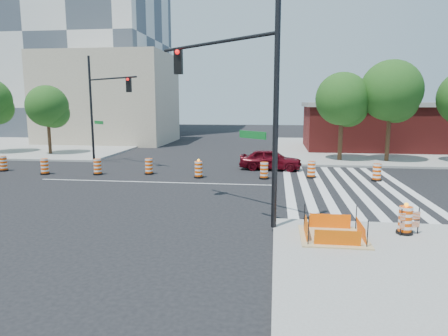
# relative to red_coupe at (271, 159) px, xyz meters

# --- Properties ---
(ground) EXTENTS (120.00, 120.00, 0.00)m
(ground) POSITION_rel_red_coupe_xyz_m (-6.70, -5.27, -0.73)
(ground) COLOR black
(ground) RESTS_ON ground
(sidewalk_ne) EXTENTS (22.00, 22.00, 0.15)m
(sidewalk_ne) POSITION_rel_red_coupe_xyz_m (11.30, 12.73, -0.65)
(sidewalk_ne) COLOR gray
(sidewalk_ne) RESTS_ON ground
(sidewalk_nw) EXTENTS (22.00, 22.00, 0.15)m
(sidewalk_nw) POSITION_rel_red_coupe_xyz_m (-24.70, 12.73, -0.65)
(sidewalk_nw) COLOR gray
(sidewalk_nw) RESTS_ON ground
(crosswalk_east) EXTENTS (6.75, 13.50, 0.01)m
(crosswalk_east) POSITION_rel_red_coupe_xyz_m (4.25, -5.27, -0.72)
(crosswalk_east) COLOR silver
(crosswalk_east) RESTS_ON ground
(lane_centerline) EXTENTS (14.00, 0.12, 0.01)m
(lane_centerline) POSITION_rel_red_coupe_xyz_m (-6.70, -5.27, -0.72)
(lane_centerline) COLOR silver
(lane_centerline) RESTS_ON ground
(excavation_pit) EXTENTS (2.20, 2.20, 0.90)m
(excavation_pit) POSITION_rel_red_coupe_xyz_m (2.30, -14.27, -0.50)
(excavation_pit) COLOR tan
(excavation_pit) RESTS_ON ground
(brick_storefront) EXTENTS (16.50, 8.50, 4.60)m
(brick_storefront) POSITION_rel_red_coupe_xyz_m (11.30, 12.73, 1.59)
(brick_storefront) COLOR maroon
(brick_storefront) RESTS_ON ground
(beige_midrise) EXTENTS (14.00, 10.00, 10.00)m
(beige_midrise) POSITION_rel_red_coupe_xyz_m (-18.70, 16.73, 4.27)
(beige_midrise) COLOR tan
(beige_midrise) RESTS_ON ground
(red_coupe) EXTENTS (4.37, 1.99, 1.45)m
(red_coupe) POSITION_rel_red_coupe_xyz_m (0.00, 0.00, 0.00)
(red_coupe) COLOR #510610
(red_coupe) RESTS_ON ground
(signal_pole_se) EXTENTS (5.22, 4.36, 8.79)m
(signal_pole_se) POSITION_rel_red_coupe_xyz_m (-1.12, -12.20, 4.65)
(signal_pole_se) COLOR black
(signal_pole_se) RESTS_ON ground
(signal_pole_nw) EXTENTS (5.00, 3.53, 7.92)m
(signal_pole_nw) POSITION_rel_red_coupe_xyz_m (-12.38, 0.85, 4.13)
(signal_pole_nw) COLOR black
(signal_pole_nw) RESTS_ON ground
(pit_drum) EXTENTS (0.56, 0.56, 1.11)m
(pit_drum) POSITION_rel_red_coupe_xyz_m (4.80, -13.56, -0.12)
(pit_drum) COLOR black
(pit_drum) RESTS_ON ground
(barricade) EXTENTS (0.75, 0.36, 0.94)m
(barricade) POSITION_rel_red_coupe_xyz_m (4.91, -13.66, -0.06)
(barricade) COLOR #F04B05
(barricade) RESTS_ON ground
(tree_north_b) EXTENTS (3.57, 3.57, 6.07)m
(tree_north_b) POSITION_rel_red_coupe_xyz_m (-19.30, 5.17, 3.35)
(tree_north_b) COLOR #382314
(tree_north_b) RESTS_ON ground
(tree_north_c) EXTENTS (4.06, 4.06, 6.91)m
(tree_north_c) POSITION_rel_red_coupe_xyz_m (5.38, 4.47, 3.91)
(tree_north_c) COLOR #382314
(tree_north_c) RESTS_ON ground
(tree_north_d) EXTENTS (4.58, 4.58, 7.79)m
(tree_north_d) POSITION_rel_red_coupe_xyz_m (8.91, 4.42, 4.50)
(tree_north_d) COLOR #382314
(tree_north_d) RESTS_ON ground
(median_drum_0) EXTENTS (0.60, 0.60, 1.02)m
(median_drum_0) POSITION_rel_red_coupe_xyz_m (-18.00, -2.89, -0.25)
(median_drum_0) COLOR black
(median_drum_0) RESTS_ON ground
(median_drum_1) EXTENTS (0.60, 0.60, 1.02)m
(median_drum_1) POSITION_rel_red_coupe_xyz_m (-14.50, -3.69, -0.25)
(median_drum_1) COLOR black
(median_drum_1) RESTS_ON ground
(median_drum_2) EXTENTS (0.60, 0.60, 1.02)m
(median_drum_2) POSITION_rel_red_coupe_xyz_m (-11.06, -3.34, -0.25)
(median_drum_2) COLOR black
(median_drum_2) RESTS_ON ground
(median_drum_3) EXTENTS (0.60, 0.60, 1.02)m
(median_drum_3) POSITION_rel_red_coupe_xyz_m (-7.81, -2.79, -0.25)
(median_drum_3) COLOR black
(median_drum_3) RESTS_ON ground
(median_drum_4) EXTENTS (0.60, 0.60, 1.18)m
(median_drum_4) POSITION_rel_red_coupe_xyz_m (-4.38, -3.55, -0.24)
(median_drum_4) COLOR black
(median_drum_4) RESTS_ON ground
(median_drum_5) EXTENTS (0.60, 0.60, 1.02)m
(median_drum_5) POSITION_rel_red_coupe_xyz_m (-0.34, -3.40, -0.25)
(median_drum_5) COLOR black
(median_drum_5) RESTS_ON ground
(median_drum_6) EXTENTS (0.60, 0.60, 1.02)m
(median_drum_6) POSITION_rel_red_coupe_xyz_m (2.56, -2.68, -0.25)
(median_drum_6) COLOR black
(median_drum_6) RESTS_ON ground
(median_drum_7) EXTENTS (0.60, 0.60, 1.02)m
(median_drum_7) POSITION_rel_red_coupe_xyz_m (6.33, -3.21, -0.25)
(median_drum_7) COLOR black
(median_drum_7) RESTS_ON ground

